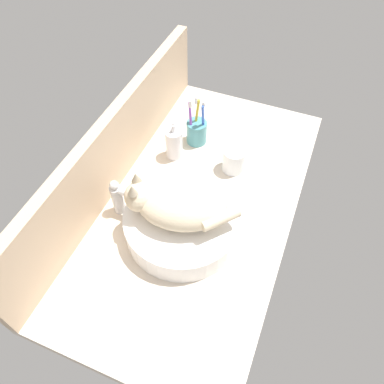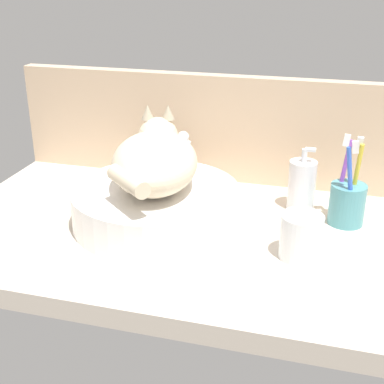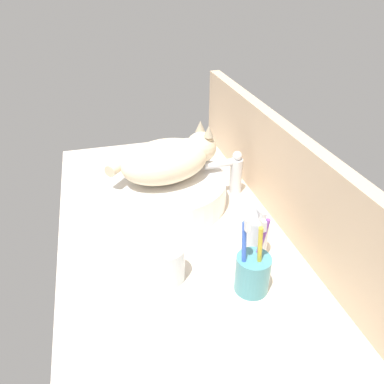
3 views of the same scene
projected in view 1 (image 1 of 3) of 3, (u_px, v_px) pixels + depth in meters
ground_plane at (197, 205)px, 121.65cm from camera, size 111.62×60.05×4.00cm
backsplash_panel at (114, 149)px, 116.63cm from camera, size 111.62×3.60×25.73cm
sink_basin at (184, 223)px, 110.01cm from camera, size 34.22×34.22×7.96cm
cat at (178, 203)px, 102.46cm from camera, size 22.80×31.94×14.00cm
faucet at (120, 197)px, 112.02cm from camera, size 3.60×11.82×13.60cm
soap_dispenser at (174, 143)px, 128.57cm from camera, size 5.92×5.92×14.33cm
toothbrush_cup at (197, 131)px, 133.69cm from camera, size 7.29×7.29×18.69cm
water_glass at (234, 161)px, 126.07cm from camera, size 7.79×7.79×8.45cm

